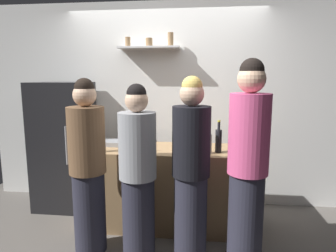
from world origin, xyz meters
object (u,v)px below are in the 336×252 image
object	(u,v)px
person_blonde	(191,171)
person_pink_top	(248,167)
wine_bottle_pale_glass	(96,141)
baking_pan	(114,143)
refrigerator	(64,146)
person_grey_hoodie	(138,174)
water_bottle_plastic	(207,143)
utensil_holder	(136,146)
wine_bottle_dark_glass	(218,140)
person_brown_jacket	(88,168)

from	to	relation	value
person_blonde	person_pink_top	world-z (taller)	person_pink_top
wine_bottle_pale_glass	baking_pan	bearing A→B (deg)	76.79
person_blonde	wine_bottle_pale_glass	bearing A→B (deg)	-109.04
refrigerator	person_grey_hoodie	size ratio (longest dim) A/B	0.99
refrigerator	person_grey_hoodie	distance (m)	1.52
wine_bottle_pale_glass	person_pink_top	size ratio (longest dim) A/B	0.17
water_bottle_plastic	person_blonde	bearing A→B (deg)	-108.65
refrigerator	water_bottle_plastic	size ratio (longest dim) A/B	6.34
wine_bottle_pale_glass	person_blonde	xyz separation A→B (m)	(1.01, -0.34, -0.17)
baking_pan	person_grey_hoodie	world-z (taller)	person_grey_hoodie
refrigerator	utensil_holder	size ratio (longest dim) A/B	7.08
utensil_holder	person_blonde	xyz separation A→B (m)	(0.58, -0.39, -0.12)
refrigerator	utensil_holder	world-z (taller)	refrigerator
baking_pan	person_pink_top	distance (m)	1.61
baking_pan	person_blonde	bearing A→B (deg)	-37.15
wine_bottle_dark_glass	refrigerator	bearing A→B (deg)	167.10
utensil_holder	wine_bottle_dark_glass	world-z (taller)	wine_bottle_dark_glass
utensil_holder	person_brown_jacket	xyz separation A→B (m)	(-0.38, -0.39, -0.13)
water_bottle_plastic	person_blonde	xyz separation A→B (m)	(-0.15, -0.43, -0.17)
baking_pan	person_pink_top	size ratio (longest dim) A/B	0.19
wine_bottle_pale_glass	person_pink_top	world-z (taller)	person_pink_top
baking_pan	person_brown_jacket	bearing A→B (deg)	-93.09
baking_pan	wine_bottle_dark_glass	xyz separation A→B (m)	(1.18, -0.20, 0.11)
person_brown_jacket	wine_bottle_pale_glass	bearing A→B (deg)	-78.86
wine_bottle_pale_glass	water_bottle_plastic	size ratio (longest dim) A/B	1.22
utensil_holder	person_brown_jacket	size ratio (longest dim) A/B	0.14
person_brown_jacket	person_grey_hoodie	world-z (taller)	person_brown_jacket
person_brown_jacket	person_grey_hoodie	xyz separation A→B (m)	(0.48, -0.03, -0.03)
wine_bottle_pale_glass	person_grey_hoodie	bearing A→B (deg)	-35.42
person_pink_top	person_grey_hoodie	xyz separation A→B (m)	(-0.96, 0.05, -0.12)
refrigerator	person_blonde	distance (m)	1.90
baking_pan	wine_bottle_pale_glass	distance (m)	0.38
utensil_holder	baking_pan	bearing A→B (deg)	137.64
person_brown_jacket	person_pink_top	world-z (taller)	person_pink_top
person_pink_top	baking_pan	bearing A→B (deg)	56.85
wine_bottle_pale_glass	water_bottle_plastic	distance (m)	1.15
person_pink_top	person_grey_hoodie	distance (m)	0.97
water_bottle_plastic	person_brown_jacket	xyz separation A→B (m)	(-1.11, -0.43, -0.18)
wine_bottle_pale_glass	person_pink_top	bearing A→B (deg)	-15.99
person_blonde	refrigerator	bearing A→B (deg)	-119.71
wine_bottle_dark_glass	utensil_holder	bearing A→B (deg)	-172.81
wine_bottle_dark_glass	person_brown_jacket	world-z (taller)	person_brown_jacket
person_grey_hoodie	baking_pan	bearing A→B (deg)	-2.20
water_bottle_plastic	person_blonde	distance (m)	0.48
refrigerator	wine_bottle_dark_glass	world-z (taller)	refrigerator
wine_bottle_pale_glass	water_bottle_plastic	world-z (taller)	wine_bottle_pale_glass
wine_bottle_dark_glass	person_blonde	distance (m)	0.59
wine_bottle_pale_glass	person_brown_jacket	bearing A→B (deg)	-82.56
water_bottle_plastic	person_grey_hoodie	size ratio (longest dim) A/B	0.16
water_bottle_plastic	person_pink_top	xyz separation A→B (m)	(0.34, -0.51, -0.08)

